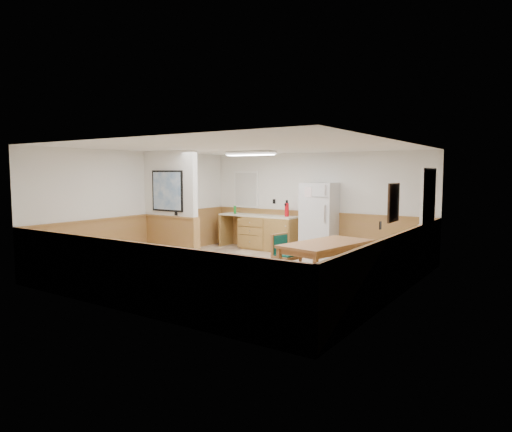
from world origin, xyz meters
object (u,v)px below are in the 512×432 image
Objects in this scene: dining_table at (327,247)px; soap_bottle at (235,210)px; refrigerator at (319,219)px; fire_extinguisher at (287,209)px; dining_chair at (283,252)px; dining_bench at (384,272)px.

dining_table is 4.56m from soap_bottle.
refrigerator is at bearing -0.06° from soap_bottle.
dining_table is at bearing -65.38° from fire_extinguisher.
fire_extinguisher is (-0.95, 0.08, 0.20)m from refrigerator.
dining_table is (1.32, -2.42, -0.23)m from refrigerator.
dining_table is 2.31× the size of dining_chair.
soap_bottle is at bearing 176.77° from refrigerator.
dining_bench is 5.53m from soap_bottle.
fire_extinguisher is at bearing 142.99° from dining_table.
dining_table is at bearing -64.48° from refrigerator.
refrigerator is 2.76m from dining_table.
dining_chair is (-0.86, -0.09, -0.16)m from dining_table.
dining_table is at bearing 175.95° from dining_bench.
dining_bench is 1.93m from dining_chair.
dining_table reaches higher than dining_bench.
soap_bottle is at bearing 151.36° from dining_chair.
dining_bench is 4.13× the size of fire_extinguisher.
dining_chair is 3.94m from soap_bottle.
soap_bottle is at bearing 158.54° from dining_table.
soap_bottle reaches higher than dining_table.
dining_chair is at bearing 179.41° from dining_bench.
dining_bench is (1.07, -0.03, -0.31)m from dining_table.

